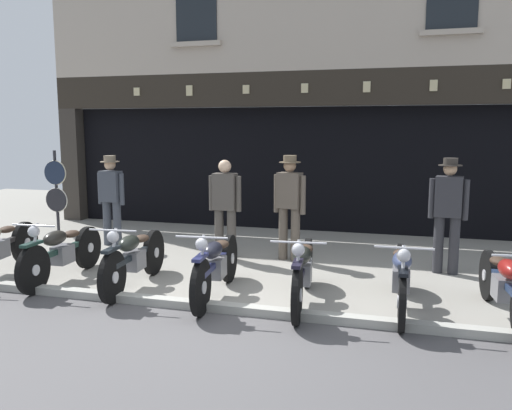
{
  "coord_description": "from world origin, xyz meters",
  "views": [
    {
      "loc": [
        1.99,
        -5.55,
        2.16
      ],
      "look_at": [
        -0.31,
        2.55,
        0.92
      ],
      "focal_mm": 36.73,
      "sensor_mm": 36.0,
      "label": 1
    }
  ],
  "objects_px": {
    "motorcycle_center_left": "(134,257)",
    "tyre_sign_pole": "(56,187)",
    "shopkeeper_center": "(225,205)",
    "salesman_left": "(111,196)",
    "motorcycle_far_right": "(504,284)",
    "advert_board_far": "(486,148)",
    "motorcycle_left": "(62,251)",
    "advert_board_near": "(435,147)",
    "motorcycle_center_right": "(303,270)",
    "motorcycle_center": "(216,264)",
    "motorcycle_right": "(401,275)",
    "assistant_far_right": "(448,210)",
    "salesman_right": "(290,202)"
  },
  "relations": [
    {
      "from": "salesman_right",
      "to": "assistant_far_right",
      "type": "height_order",
      "value": "assistant_far_right"
    },
    {
      "from": "motorcycle_center_right",
      "to": "salesman_left",
      "type": "height_order",
      "value": "salesman_left"
    },
    {
      "from": "motorcycle_far_right",
      "to": "tyre_sign_pole",
      "type": "height_order",
      "value": "tyre_sign_pole"
    },
    {
      "from": "salesman_left",
      "to": "shopkeeper_center",
      "type": "height_order",
      "value": "salesman_left"
    },
    {
      "from": "salesman_left",
      "to": "advert_board_near",
      "type": "relative_size",
      "value": 1.71
    },
    {
      "from": "motorcycle_center",
      "to": "advert_board_far",
      "type": "height_order",
      "value": "advert_board_far"
    },
    {
      "from": "motorcycle_right",
      "to": "motorcycle_far_right",
      "type": "relative_size",
      "value": 1.01
    },
    {
      "from": "motorcycle_right",
      "to": "shopkeeper_center",
      "type": "relative_size",
      "value": 1.26
    },
    {
      "from": "motorcycle_left",
      "to": "advert_board_far",
      "type": "height_order",
      "value": "advert_board_far"
    },
    {
      "from": "motorcycle_right",
      "to": "assistant_far_right",
      "type": "relative_size",
      "value": 1.2
    },
    {
      "from": "shopkeeper_center",
      "to": "advert_board_far",
      "type": "relative_size",
      "value": 1.5
    },
    {
      "from": "advert_board_far",
      "to": "motorcycle_left",
      "type": "bearing_deg",
      "value": -142.38
    },
    {
      "from": "tyre_sign_pole",
      "to": "salesman_left",
      "type": "bearing_deg",
      "value": -22.55
    },
    {
      "from": "motorcycle_center_left",
      "to": "tyre_sign_pole",
      "type": "bearing_deg",
      "value": -45.79
    },
    {
      "from": "advert_board_far",
      "to": "motorcycle_center",
      "type": "bearing_deg",
      "value": -127.92
    },
    {
      "from": "motorcycle_left",
      "to": "motorcycle_center_left",
      "type": "xyz_separation_m",
      "value": [
        1.16,
        -0.03,
        0.0
      ]
    },
    {
      "from": "motorcycle_center",
      "to": "motorcycle_center_right",
      "type": "relative_size",
      "value": 0.99
    },
    {
      "from": "motorcycle_center",
      "to": "advert_board_far",
      "type": "relative_size",
      "value": 1.87
    },
    {
      "from": "motorcycle_left",
      "to": "salesman_right",
      "type": "height_order",
      "value": "salesman_right"
    },
    {
      "from": "motorcycle_center_right",
      "to": "salesman_left",
      "type": "xyz_separation_m",
      "value": [
        -4.02,
        2.28,
        0.49
      ]
    },
    {
      "from": "advert_board_near",
      "to": "advert_board_far",
      "type": "xyz_separation_m",
      "value": [
        0.93,
        0.0,
        -0.02
      ]
    },
    {
      "from": "motorcycle_center",
      "to": "tyre_sign_pole",
      "type": "height_order",
      "value": "tyre_sign_pole"
    },
    {
      "from": "motorcycle_center_right",
      "to": "salesman_left",
      "type": "relative_size",
      "value": 1.26
    },
    {
      "from": "salesman_right",
      "to": "assistant_far_right",
      "type": "relative_size",
      "value": 1.0
    },
    {
      "from": "motorcycle_center",
      "to": "advert_board_near",
      "type": "bearing_deg",
      "value": -125.41
    },
    {
      "from": "advert_board_far",
      "to": "salesman_left",
      "type": "bearing_deg",
      "value": -159.43
    },
    {
      "from": "motorcycle_far_right",
      "to": "motorcycle_center_right",
      "type": "bearing_deg",
      "value": -3.19
    },
    {
      "from": "motorcycle_right",
      "to": "salesman_right",
      "type": "distance_m",
      "value": 2.72
    },
    {
      "from": "motorcycle_right",
      "to": "motorcycle_far_right",
      "type": "height_order",
      "value": "motorcycle_far_right"
    },
    {
      "from": "advert_board_near",
      "to": "tyre_sign_pole",
      "type": "bearing_deg",
      "value": -166.48
    },
    {
      "from": "salesman_left",
      "to": "assistant_far_right",
      "type": "relative_size",
      "value": 0.96
    },
    {
      "from": "assistant_far_right",
      "to": "shopkeeper_center",
      "type": "bearing_deg",
      "value": 8.86
    },
    {
      "from": "shopkeeper_center",
      "to": "salesman_right",
      "type": "relative_size",
      "value": 0.95
    },
    {
      "from": "motorcycle_right",
      "to": "shopkeeper_center",
      "type": "distance_m",
      "value": 3.37
    },
    {
      "from": "motorcycle_center_right",
      "to": "shopkeeper_center",
      "type": "bearing_deg",
      "value": -54.03
    },
    {
      "from": "shopkeeper_center",
      "to": "salesman_right",
      "type": "distance_m",
      "value": 1.06
    },
    {
      "from": "salesman_left",
      "to": "advert_board_far",
      "type": "distance_m",
      "value": 7.17
    },
    {
      "from": "shopkeeper_center",
      "to": "advert_board_near",
      "type": "relative_size",
      "value": 1.69
    },
    {
      "from": "assistant_far_right",
      "to": "advert_board_near",
      "type": "relative_size",
      "value": 1.77
    },
    {
      "from": "motorcycle_left",
      "to": "tyre_sign_pole",
      "type": "height_order",
      "value": "tyre_sign_pole"
    },
    {
      "from": "motorcycle_right",
      "to": "assistant_far_right",
      "type": "distance_m",
      "value": 2.01
    },
    {
      "from": "motorcycle_far_right",
      "to": "motorcycle_left",
      "type": "bearing_deg",
      "value": -4.81
    },
    {
      "from": "salesman_right",
      "to": "assistant_far_right",
      "type": "distance_m",
      "value": 2.43
    },
    {
      "from": "motorcycle_center_right",
      "to": "assistant_far_right",
      "type": "xyz_separation_m",
      "value": [
        1.8,
        1.95,
        0.53
      ]
    },
    {
      "from": "motorcycle_far_right",
      "to": "advert_board_far",
      "type": "xyz_separation_m",
      "value": [
        0.36,
        4.71,
        1.35
      ]
    },
    {
      "from": "motorcycle_far_right",
      "to": "advert_board_near",
      "type": "height_order",
      "value": "advert_board_near"
    },
    {
      "from": "shopkeeper_center",
      "to": "salesman_left",
      "type": "bearing_deg",
      "value": -8.11
    },
    {
      "from": "motorcycle_center_right",
      "to": "advert_board_near",
      "type": "xyz_separation_m",
      "value": [
        1.72,
        4.78,
        1.36
      ]
    },
    {
      "from": "salesman_left",
      "to": "motorcycle_right",
      "type": "bearing_deg",
      "value": 162.38
    },
    {
      "from": "motorcycle_center_left",
      "to": "assistant_far_right",
      "type": "distance_m",
      "value": 4.58
    }
  ]
}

